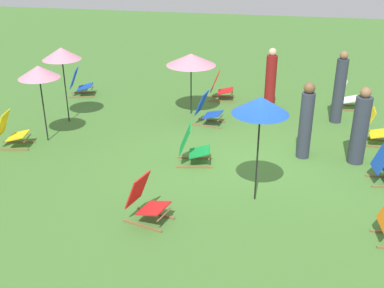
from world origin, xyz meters
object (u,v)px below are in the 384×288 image
at_px(umbrella_2, 61,54).
at_px(person_0, 339,89).
at_px(umbrella_0, 39,72).
at_px(person_2, 360,128).
at_px(deckchair_7, 220,87).
at_px(deckchair_8, 345,95).
at_px(deckchair_3, 373,129).
at_px(person_1, 271,81).
at_px(deckchair_12, 146,201).
at_px(umbrella_3, 191,59).
at_px(deckchair_9, 207,110).
at_px(deckchair_0, 80,84).
at_px(deckchair_10, 192,147).
at_px(person_3, 306,122).
at_px(deckchair_2, 11,131).
at_px(umbrella_1, 261,106).

distance_m(umbrella_2, person_0, 6.98).
distance_m(umbrella_0, person_2, 7.05).
xyz_separation_m(deckchair_7, umbrella_0, (-3.77, 3.53, 1.29)).
bearing_deg(deckchair_8, umbrella_0, 115.84).
relative_size(deckchair_3, person_1, 0.49).
distance_m(deckchair_8, person_2, 3.48).
xyz_separation_m(deckchair_12, person_2, (3.03, -3.73, 0.41)).
bearing_deg(deckchair_3, umbrella_3, 78.71).
distance_m(deckchair_12, umbrella_2, 5.35).
bearing_deg(person_2, deckchair_9, -69.76).
bearing_deg(deckchair_9, deckchair_7, 6.74).
relative_size(person_0, person_1, 1.09).
distance_m(deckchair_0, person_1, 5.63).
relative_size(deckchair_7, person_0, 0.45).
height_order(umbrella_2, person_2, umbrella_2).
bearing_deg(umbrella_0, deckchair_10, -97.47).
xyz_separation_m(deckchair_12, umbrella_0, (2.73, 3.26, 1.29)).
relative_size(deckchair_12, person_3, 0.51).
height_order(deckchair_3, person_0, person_0).
height_order(deckchair_0, person_2, person_2).
xyz_separation_m(deckchair_2, deckchair_9, (2.30, -4.12, 0.00)).
bearing_deg(umbrella_3, deckchair_8, -72.39).
bearing_deg(person_0, person_3, -149.28).
xyz_separation_m(deckchair_9, umbrella_0, (-1.81, 3.50, 1.29)).
height_order(deckchair_2, deckchair_3, same).
relative_size(deckchair_9, person_3, 0.49).
bearing_deg(person_1, deckchair_8, 151.73).
bearing_deg(deckchair_8, person_1, 101.62).
bearing_deg(deckchair_2, deckchair_12, -130.77).
distance_m(deckchair_0, deckchair_12, 7.16).
bearing_deg(deckchair_7, person_2, -138.37).
xyz_separation_m(umbrella_1, person_3, (2.00, -0.87, -1.01)).
relative_size(deckchair_2, person_1, 0.49).
bearing_deg(deckchair_7, deckchair_12, 174.39).
bearing_deg(deckchair_9, person_0, -68.16).
bearing_deg(umbrella_2, person_0, -78.38).
distance_m(deckchair_9, deckchair_12, 4.55).
bearing_deg(person_3, umbrella_0, -177.90).
height_order(deckchair_3, deckchair_12, same).
distance_m(deckchair_9, person_1, 2.11).
relative_size(deckchair_8, person_0, 0.45).
xyz_separation_m(deckchair_7, person_3, (-3.44, -2.36, 0.45)).
height_order(person_1, person_3, person_1).
height_order(umbrella_2, person_0, umbrella_2).
distance_m(deckchair_12, person_0, 6.41).
bearing_deg(deckchair_0, deckchair_9, -124.27).
distance_m(deckchair_12, person_2, 4.82).
bearing_deg(deckchair_2, deckchair_10, -100.54).
distance_m(deckchair_9, umbrella_1, 4.07).
bearing_deg(umbrella_1, umbrella_3, 26.77).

